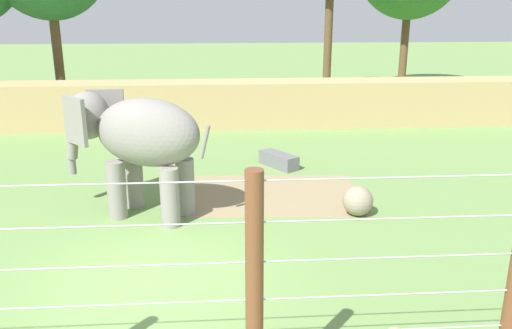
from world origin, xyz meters
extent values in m
plane|color=#6B8E4C|center=(0.00, 0.00, 0.00)|extent=(120.00, 120.00, 0.00)
cube|color=#937F5B|center=(2.78, 4.48, 0.00)|extent=(4.80, 3.50, 0.01)
cube|color=tan|center=(0.00, 12.83, 0.94)|extent=(36.00, 1.80, 1.88)
cylinder|color=gray|center=(-1.15, 3.14, 0.71)|extent=(0.44, 0.44, 1.41)
cylinder|color=gray|center=(-0.84, 3.85, 0.71)|extent=(0.44, 0.44, 1.41)
cylinder|color=gray|center=(0.17, 2.55, 0.71)|extent=(0.44, 0.44, 1.41)
cylinder|color=gray|center=(0.48, 3.26, 0.71)|extent=(0.44, 0.44, 1.41)
ellipsoid|color=gray|center=(-0.34, 3.20, 2.10)|extent=(2.97, 2.36, 1.62)
ellipsoid|color=gray|center=(-1.84, 3.86, 2.38)|extent=(1.36, 1.42, 1.17)
cube|color=gray|center=(-1.99, 3.27, 2.38)|extent=(0.67, 0.75, 1.11)
cube|color=gray|center=(-1.50, 4.38, 2.38)|extent=(0.91, 0.12, 1.11)
cylinder|color=gray|center=(-2.24, 4.04, 1.97)|extent=(0.58, 0.50, 0.63)
cylinder|color=gray|center=(-2.35, 4.09, 1.52)|extent=(0.43, 0.39, 0.59)
cylinder|color=gray|center=(-2.42, 4.12, 1.11)|extent=(0.27, 0.27, 0.56)
cylinder|color=gray|center=(1.00, 2.61, 2.00)|extent=(0.32, 0.22, 0.81)
sphere|color=gray|center=(4.68, 2.90, 0.37)|extent=(0.75, 0.75, 0.75)
cylinder|color=brown|center=(1.74, -3.32, 1.62)|extent=(0.22, 0.22, 3.23)
cylinder|color=#B7B7BC|center=(0.00, -3.32, 1.59)|extent=(10.97, 0.02, 0.02)
cylinder|color=#B7B7BC|center=(0.00, -3.32, 2.09)|extent=(10.97, 0.02, 0.02)
cylinder|color=#B7B7BC|center=(0.00, -3.32, 2.60)|extent=(10.97, 0.02, 0.02)
cylinder|color=#B7B7BC|center=(0.00, -3.32, 3.10)|extent=(10.97, 0.02, 0.02)
cube|color=slate|center=(3.18, 6.95, 0.22)|extent=(1.21, 1.44, 0.44)
cylinder|color=brown|center=(7.31, 20.08, 2.97)|extent=(0.44, 0.44, 5.93)
cylinder|color=brown|center=(11.80, 20.65, 2.33)|extent=(0.44, 0.44, 4.66)
cylinder|color=brown|center=(-6.11, 16.34, 2.37)|extent=(0.44, 0.44, 4.74)
camera|label=1|loc=(1.38, -8.81, 5.00)|focal=36.64mm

